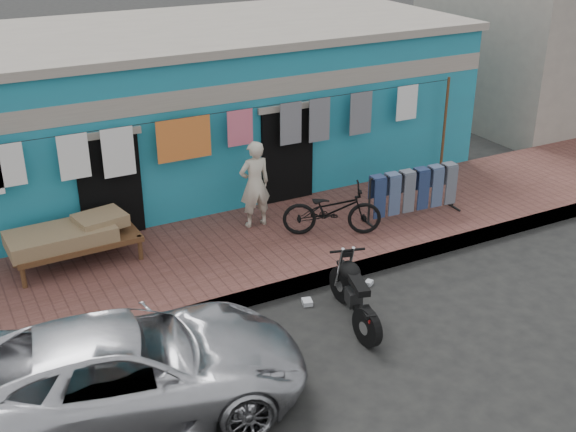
% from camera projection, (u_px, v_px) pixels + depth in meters
% --- Properties ---
extents(ground, '(80.00, 80.00, 0.00)m').
position_uv_depth(ground, '(353.00, 339.00, 10.41)').
color(ground, black).
rests_on(ground, ground).
extents(sidewalk, '(28.00, 3.00, 0.25)m').
position_uv_depth(sidewalk, '(261.00, 248.00, 12.77)').
color(sidewalk, brown).
rests_on(sidewalk, ground).
extents(curb, '(28.00, 0.10, 0.25)m').
position_uv_depth(curb, '(301.00, 284.00, 11.61)').
color(curb, gray).
rests_on(curb, ground).
extents(building, '(12.20, 5.20, 3.36)m').
position_uv_depth(building, '(178.00, 107.00, 15.32)').
color(building, teal).
rests_on(building, ground).
extents(neighbor_right, '(6.00, 5.00, 3.80)m').
position_uv_depth(neighbor_right, '(553.00, 48.00, 19.95)').
color(neighbor_right, '#9E9384').
rests_on(neighbor_right, ground).
extents(clothesline, '(10.06, 0.06, 2.10)m').
position_uv_depth(clothesline, '(207.00, 140.00, 12.88)').
color(clothesline, brown).
rests_on(clothesline, sidewalk).
extents(car, '(4.81, 2.81, 1.27)m').
position_uv_depth(car, '(126.00, 369.00, 8.72)').
color(car, silver).
rests_on(car, ground).
extents(seated_person, '(0.59, 0.40, 1.63)m').
position_uv_depth(seated_person, '(255.00, 184.00, 13.01)').
color(seated_person, beige).
rests_on(seated_person, sidewalk).
extents(bicycle, '(1.84, 1.32, 1.13)m').
position_uv_depth(bicycle, '(332.00, 205.00, 12.79)').
color(bicycle, black).
rests_on(bicycle, sidewalk).
extents(motorcycle, '(1.35, 1.83, 1.00)m').
position_uv_depth(motorcycle, '(355.00, 293.00, 10.63)').
color(motorcycle, black).
rests_on(motorcycle, ground).
extents(charpoy, '(2.22, 1.17, 0.72)m').
position_uv_depth(charpoy, '(76.00, 243.00, 11.85)').
color(charpoy, brown).
rests_on(charpoy, sidewalk).
extents(jeans_rack, '(2.04, 0.64, 0.96)m').
position_uv_depth(jeans_rack, '(413.00, 192.00, 13.54)').
color(jeans_rack, black).
rests_on(jeans_rack, sidewalk).
extents(litter_a, '(0.25, 0.24, 0.09)m').
position_uv_depth(litter_a, '(341.00, 290.00, 11.59)').
color(litter_a, silver).
rests_on(litter_a, ground).
extents(litter_b, '(0.17, 0.16, 0.07)m').
position_uv_depth(litter_b, '(369.00, 283.00, 11.82)').
color(litter_b, silver).
rests_on(litter_b, ground).
extents(litter_c, '(0.19, 0.22, 0.07)m').
position_uv_depth(litter_c, '(307.00, 302.00, 11.27)').
color(litter_c, silver).
rests_on(litter_c, ground).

